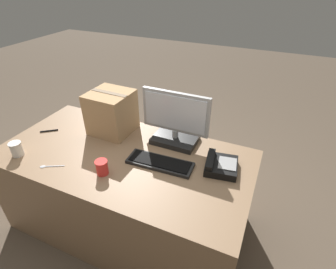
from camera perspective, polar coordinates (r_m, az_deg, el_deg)
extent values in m
plane|color=brown|center=(2.38, -8.08, -18.29)|extent=(12.00, 12.00, 0.00)
cube|color=#8C6B4C|center=(2.11, -8.85, -12.16)|extent=(1.80, 0.90, 0.72)
cube|color=black|center=(1.98, 1.56, -1.00)|extent=(0.33, 0.23, 0.04)
cylinder|color=#B2B2B2|center=(1.95, 1.58, 0.21)|extent=(0.04, 0.04, 0.06)
cube|color=#B2B2B2|center=(1.86, 1.67, 4.90)|extent=(0.50, 0.03, 0.30)
cube|color=white|center=(1.84, 1.47, 4.68)|extent=(0.46, 0.01, 0.26)
cube|color=black|center=(1.76, -1.76, -6.21)|extent=(0.46, 0.17, 0.02)
cube|color=black|center=(1.76, -1.77, -5.85)|extent=(0.42, 0.14, 0.01)
cube|color=black|center=(1.75, 11.51, -6.73)|extent=(0.23, 0.24, 0.05)
cube|color=black|center=(1.73, 9.23, -5.34)|extent=(0.08, 0.21, 0.03)
cube|color=gray|center=(1.73, 12.82, -6.17)|extent=(0.13, 0.15, 0.01)
cylinder|color=white|center=(2.10, -30.07, -2.85)|extent=(0.08, 0.08, 0.09)
cylinder|color=white|center=(2.08, -30.46, -1.69)|extent=(0.08, 0.08, 0.01)
cylinder|color=red|center=(1.72, -14.17, -7.05)|extent=(0.07, 0.07, 0.09)
cylinder|color=red|center=(1.69, -14.39, -5.78)|extent=(0.08, 0.08, 0.01)
cube|color=silver|center=(1.91, -23.43, -6.33)|extent=(0.12, 0.07, 0.00)
ellipsoid|color=silver|center=(1.94, -25.61, -6.31)|extent=(0.05, 0.04, 0.00)
cube|color=tan|center=(2.09, -12.20, 4.75)|extent=(0.32, 0.31, 0.33)
cube|color=brown|center=(2.02, -12.75, 8.88)|extent=(0.30, 0.05, 0.00)
cylinder|color=black|center=(2.31, -24.46, 0.75)|extent=(0.12, 0.09, 0.01)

